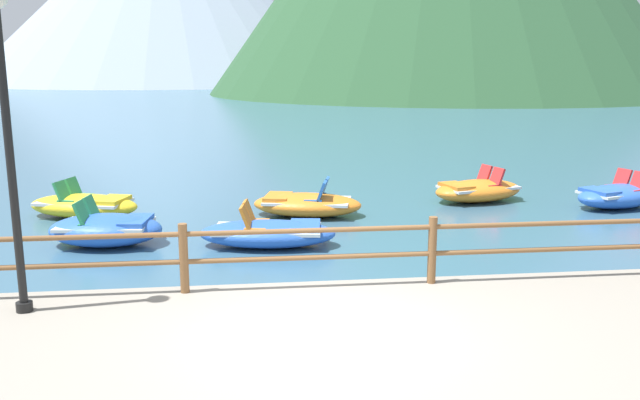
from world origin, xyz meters
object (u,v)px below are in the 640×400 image
pedal_boat_0 (84,205)px  pedal_boat_3 (478,190)px  pedal_boat_7 (106,229)px  pedal_boat_1 (268,233)px  pedal_boat_5 (618,195)px  pedal_boat_6 (307,204)px  lamp_post (6,121)px

pedal_boat_0 → pedal_boat_3: pedal_boat_3 is taller
pedal_boat_0 → pedal_boat_7: pedal_boat_7 is taller
pedal_boat_1 → pedal_boat_3: pedal_boat_3 is taller
pedal_boat_5 → pedal_boat_6: pedal_boat_5 is taller
lamp_post → pedal_boat_0: size_ratio=1.40×
pedal_boat_1 → pedal_boat_6: 2.65m
pedal_boat_6 → pedal_boat_5: bearing=-0.0°
pedal_boat_5 → pedal_boat_1: bearing=-163.9°
lamp_post → pedal_boat_6: lamp_post is taller
pedal_boat_1 → pedal_boat_7: pedal_boat_7 is taller
pedal_boat_1 → pedal_boat_5: (8.52, 2.46, 0.03)m
pedal_boat_5 → pedal_boat_7: size_ratio=1.15×
pedal_boat_6 → lamp_post: bearing=-122.5°
pedal_boat_7 → pedal_boat_3: bearing=20.2°
pedal_boat_0 → pedal_boat_1: 4.98m
pedal_boat_1 → pedal_boat_3: (5.40, 3.56, 0.02)m
pedal_boat_1 → pedal_boat_7: bearing=172.0°
pedal_boat_1 → pedal_boat_6: bearing=68.5°
pedal_boat_6 → pedal_boat_0: bearing=174.9°
pedal_boat_0 → pedal_boat_6: bearing=-5.1°
pedal_boat_7 → pedal_boat_1: bearing=-8.0°
pedal_boat_0 → pedal_boat_3: 9.46m
pedal_boat_0 → pedal_boat_5: pedal_boat_5 is taller
lamp_post → pedal_boat_5: lamp_post is taller
pedal_boat_5 → pedal_boat_7: bearing=-170.1°
pedal_boat_5 → pedal_boat_6: 7.55m
pedal_boat_3 → pedal_boat_6: bearing=-166.2°
lamp_post → pedal_boat_7: bearing=88.6°
pedal_boat_5 → pedal_boat_3: bearing=160.6°
lamp_post → pedal_boat_3: lamp_post is taller
pedal_boat_0 → pedal_boat_7: bearing=-68.8°
pedal_boat_1 → pedal_boat_0: bearing=144.1°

